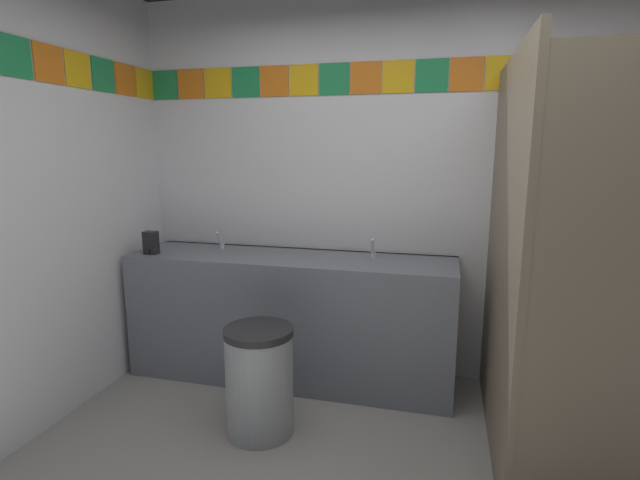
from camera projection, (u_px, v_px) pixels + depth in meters
wall_back at (396, 188)px, 3.36m from camera, size 3.68×0.09×2.65m
vanity_counter at (291, 316)px, 3.38m from camera, size 2.24×0.58×0.88m
faucet_left at (221, 242)px, 3.51m from camera, size 0.04×0.10×0.14m
faucet_right at (373, 250)px, 3.23m from camera, size 0.04×0.10×0.14m
soap_dispenser at (151, 243)px, 3.36m from camera, size 0.09×0.09×0.16m
stall_divider at (547, 271)px, 2.27m from camera, size 0.92×1.40×2.07m
toilet at (581, 370)px, 2.87m from camera, size 0.39×0.49×0.74m
trash_bin at (260, 381)px, 2.72m from camera, size 0.39×0.39×0.63m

